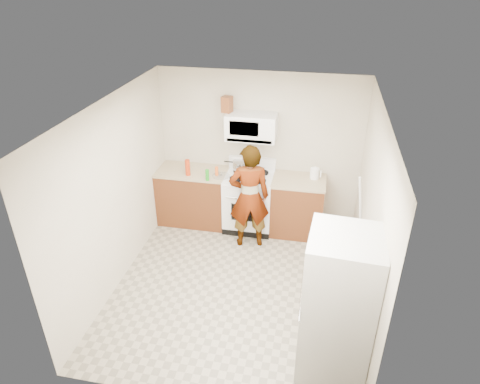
% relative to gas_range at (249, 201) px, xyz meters
% --- Properties ---
extents(floor, '(3.60, 3.60, 0.00)m').
position_rel_gas_range_xyz_m(floor, '(0.10, -1.48, -0.49)').
color(floor, gray).
rests_on(floor, ground).
extents(back_wall, '(3.20, 0.02, 2.50)m').
position_rel_gas_range_xyz_m(back_wall, '(0.10, 0.31, 0.76)').
color(back_wall, beige).
rests_on(back_wall, floor).
extents(right_wall, '(0.02, 3.60, 2.50)m').
position_rel_gas_range_xyz_m(right_wall, '(1.69, -1.48, 0.76)').
color(right_wall, beige).
rests_on(right_wall, floor).
extents(cabinet_left, '(1.12, 0.62, 0.90)m').
position_rel_gas_range_xyz_m(cabinet_left, '(-0.94, 0.01, -0.04)').
color(cabinet_left, brown).
rests_on(cabinet_left, floor).
extents(counter_left, '(1.14, 0.64, 0.03)m').
position_rel_gas_range_xyz_m(counter_left, '(-0.94, 0.01, 0.43)').
color(counter_left, tan).
rests_on(counter_left, cabinet_left).
extents(cabinet_right, '(0.80, 0.62, 0.90)m').
position_rel_gas_range_xyz_m(cabinet_right, '(0.78, 0.01, -0.04)').
color(cabinet_right, brown).
rests_on(cabinet_right, floor).
extents(counter_right, '(0.82, 0.64, 0.03)m').
position_rel_gas_range_xyz_m(counter_right, '(0.78, 0.01, 0.43)').
color(counter_right, tan).
rests_on(counter_right, cabinet_right).
extents(gas_range, '(0.76, 0.65, 1.13)m').
position_rel_gas_range_xyz_m(gas_range, '(0.00, 0.00, 0.00)').
color(gas_range, white).
rests_on(gas_range, floor).
extents(microwave, '(0.76, 0.38, 0.40)m').
position_rel_gas_range_xyz_m(microwave, '(0.00, 0.13, 1.21)').
color(microwave, white).
rests_on(microwave, back_wall).
extents(person, '(0.68, 0.54, 1.66)m').
position_rel_gas_range_xyz_m(person, '(0.09, -0.48, 0.34)').
color(person, tan).
rests_on(person, floor).
extents(fridge, '(0.75, 0.75, 1.70)m').
position_rel_gas_range_xyz_m(fridge, '(1.37, -2.57, 0.36)').
color(fridge, silver).
rests_on(fridge, floor).
extents(kettle, '(0.17, 0.17, 0.17)m').
position_rel_gas_range_xyz_m(kettle, '(1.00, 0.11, 0.53)').
color(kettle, white).
rests_on(kettle, counter_right).
extents(jug, '(0.17, 0.17, 0.24)m').
position_rel_gas_range_xyz_m(jug, '(-0.38, 0.14, 1.53)').
color(jug, brown).
rests_on(jug, microwave).
extents(saucepan, '(0.33, 0.33, 0.14)m').
position_rel_gas_range_xyz_m(saucepan, '(-0.17, 0.17, 0.54)').
color(saucepan, '#B3B2B7').
rests_on(saucepan, gas_range).
extents(tray, '(0.28, 0.21, 0.05)m').
position_rel_gas_range_xyz_m(tray, '(0.12, -0.08, 0.47)').
color(tray, silver).
rests_on(tray, gas_range).
extents(bottle_spray, '(0.09, 0.09, 0.26)m').
position_rel_gas_range_xyz_m(bottle_spray, '(-0.95, -0.16, 0.58)').
color(bottle_spray, '#BB300E').
rests_on(bottle_spray, counter_left).
extents(bottle_hot_sauce, '(0.05, 0.05, 0.15)m').
position_rel_gas_range_xyz_m(bottle_hot_sauce, '(-0.50, -0.09, 0.53)').
color(bottle_hot_sauce, orange).
rests_on(bottle_hot_sauce, counter_left).
extents(bottle_green_cap, '(0.07, 0.07, 0.18)m').
position_rel_gas_range_xyz_m(bottle_green_cap, '(-0.61, -0.28, 0.54)').
color(bottle_green_cap, '#1B8919').
rests_on(bottle_green_cap, counter_left).
extents(pot_lid, '(0.29, 0.29, 0.01)m').
position_rel_gas_range_xyz_m(pot_lid, '(-0.43, -0.10, 0.46)').
color(pot_lid, silver).
rests_on(pot_lid, counter_left).
extents(broom, '(0.25, 0.22, 1.42)m').
position_rel_gas_range_xyz_m(broom, '(1.70, -0.64, 0.23)').
color(broom, white).
rests_on(broom, floor).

